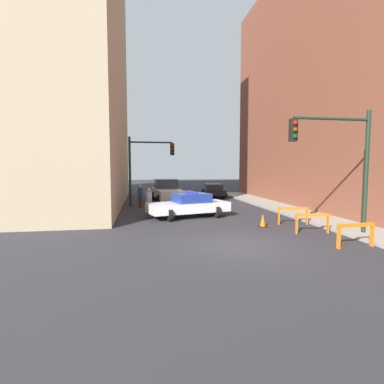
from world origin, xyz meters
TOP-DOWN VIEW (x-y plane):
  - ground_plane at (0.00, 0.00)m, footprint 120.00×120.00m
  - building_corner_left at (-12.00, 14.00)m, footprint 14.00×20.00m
  - traffic_light_near at (4.73, 0.82)m, footprint 3.64×0.35m
  - traffic_light_far at (-3.30, 12.40)m, footprint 3.44×0.35m
  - police_car at (-0.82, 6.68)m, footprint 5.02×3.08m
  - white_truck at (-1.41, 14.57)m, footprint 2.92×5.54m
  - parked_car_near at (3.42, 17.96)m, footprint 2.54×4.45m
  - pedestrian_crossing at (-3.11, 7.89)m, footprint 0.46×0.46m
  - pedestrian_corner at (-3.65, 11.56)m, footprint 0.49×0.49m
  - barrier_mid at (4.11, -0.94)m, footprint 1.60×0.26m
  - barrier_back at (3.87, 1.47)m, footprint 1.60×0.30m
  - barrier_corner at (4.05, 3.52)m, footprint 1.58×0.43m
  - traffic_cone at (2.29, 3.21)m, footprint 0.36×0.36m

SIDE VIEW (x-z plane):
  - ground_plane at x=0.00m, z-range 0.00..0.00m
  - traffic_cone at x=2.29m, z-range -0.01..0.65m
  - barrier_mid at x=4.11m, z-range 0.17..1.07m
  - barrier_back at x=3.87m, z-range 0.17..1.07m
  - barrier_corner at x=4.05m, z-range 0.17..1.07m
  - parked_car_near at x=3.42m, z-range 0.02..1.33m
  - police_car at x=-0.82m, z-range -0.04..1.48m
  - pedestrian_crossing at x=-3.11m, z-range 0.03..1.69m
  - pedestrian_corner at x=-3.65m, z-range 0.03..1.69m
  - white_truck at x=-1.41m, z-range -0.04..1.86m
  - traffic_light_far at x=-3.30m, z-range 0.80..6.00m
  - traffic_light_near at x=4.73m, z-range 0.93..6.13m
  - building_corner_left at x=-12.00m, z-range 0.00..24.30m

